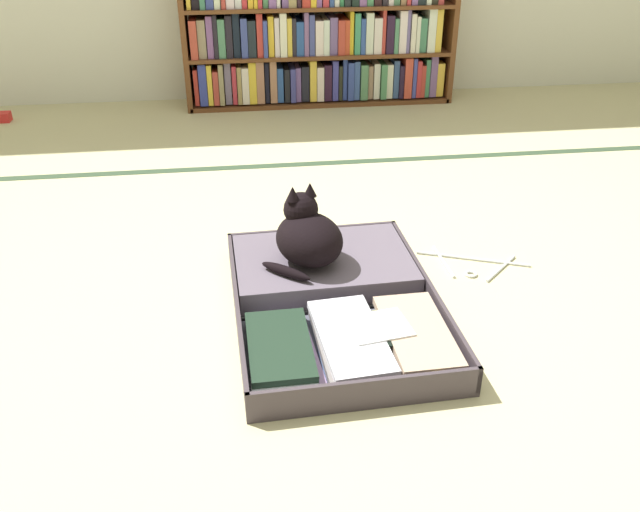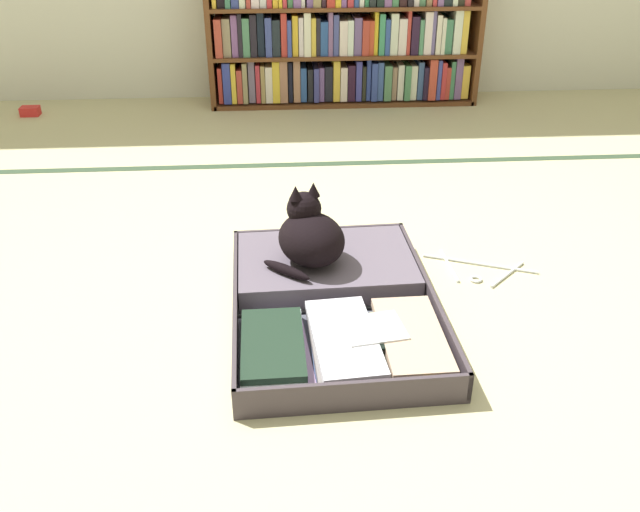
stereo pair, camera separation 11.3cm
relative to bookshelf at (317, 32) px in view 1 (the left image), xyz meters
The scene contains 7 objects.
ground_plane 2.28m from the bookshelf, 94.77° to the right, with size 10.00×10.00×0.00m, color #C3BB8D.
tatami_border 1.09m from the bookshelf, 100.64° to the right, with size 4.80×0.05×0.00m.
bookshelf is the anchor object (origin of this frame).
open_suitcase 2.25m from the bookshelf, 96.14° to the right, with size 0.63×0.87×0.09m.
black_cat 2.09m from the bookshelf, 98.30° to the right, with size 0.30×0.30×0.25m.
clothes_hanger 2.06m from the bookshelf, 82.11° to the right, with size 0.36×0.26×0.01m.
small_red_pouch 1.81m from the bookshelf, behind, with size 0.10×0.07×0.05m.
Camera 1 is at (-0.32, -1.67, 1.16)m, focal length 37.67 mm.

